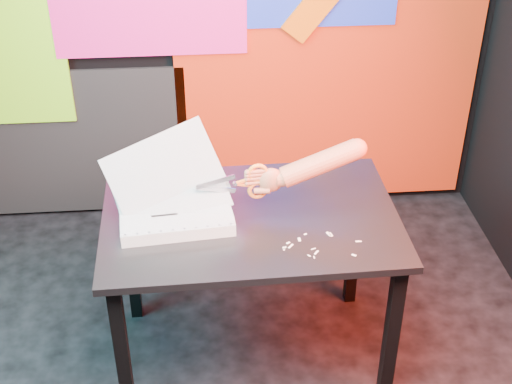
{
  "coord_description": "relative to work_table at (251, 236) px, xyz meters",
  "views": [
    {
      "loc": [
        -0.01,
        -1.96,
        2.32
      ],
      "look_at": [
        0.17,
        0.27,
        0.87
      ],
      "focal_mm": 50.0,
      "sensor_mm": 36.0,
      "label": 1
    }
  ],
  "objects": [
    {
      "name": "paper_clippings",
      "position": [
        0.22,
        -0.2,
        0.1
      ],
      "size": [
        0.29,
        0.16,
        0.0
      ],
      "color": "beige",
      "rests_on": "work_table"
    },
    {
      "name": "work_table",
      "position": [
        0.0,
        0.0,
        0.0
      ],
      "size": [
        1.16,
        0.79,
        0.75
      ],
      "rotation": [
        0.0,
        0.0,
        0.02
      ],
      "color": "black",
      "rests_on": "ground"
    },
    {
      "name": "scissors",
      "position": [
        0.01,
        0.02,
        0.24
      ],
      "size": [
        0.27,
        0.04,
        0.15
      ],
      "rotation": [
        0.0,
        0.0,
        0.1
      ],
      "color": "silver",
      "rests_on": "printout_stack"
    },
    {
      "name": "room",
      "position": [
        -0.15,
        -0.29,
        0.7
      ],
      "size": [
        3.01,
        3.01,
        2.71
      ],
      "color": "black",
      "rests_on": "ground"
    },
    {
      "name": "backdrop",
      "position": [
        -0.09,
        1.17,
        0.3
      ],
      "size": [
        2.88,
        0.05,
        2.08
      ],
      "color": "red",
      "rests_on": "ground"
    },
    {
      "name": "hand_forearm",
      "position": [
        0.24,
        0.05,
        0.28
      ],
      "size": [
        0.46,
        0.11,
        0.19
      ],
      "rotation": [
        0.0,
        0.0,
        0.1
      ],
      "color": "#BA653E",
      "rests_on": "work_table"
    },
    {
      "name": "printout_stack",
      "position": [
        -0.29,
        0.01,
        0.13
      ],
      "size": [
        0.5,
        0.35,
        0.39
      ],
      "rotation": [
        0.0,
        0.0,
        0.1
      ],
      "color": "beige",
      "rests_on": "work_table"
    }
  ]
}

